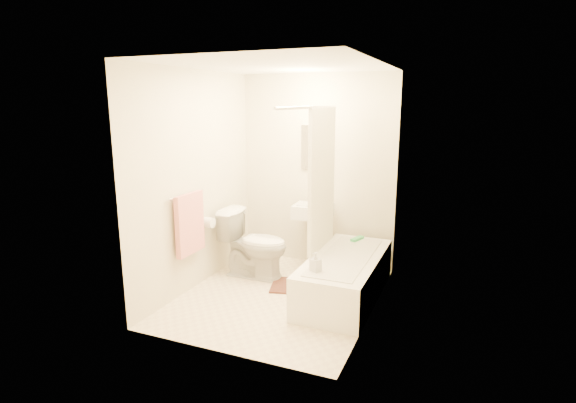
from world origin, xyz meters
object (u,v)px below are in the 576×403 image
at_px(toilet, 255,244).
at_px(bath_mat, 298,286).
at_px(bathtub, 345,277).
at_px(sink, 313,234).
at_px(soap_bottle, 316,262).

distance_m(toilet, bath_mat, 0.73).
bearing_deg(bathtub, toilet, 172.21).
xyz_separation_m(sink, soap_bottle, (0.45, -1.20, 0.10)).
distance_m(bath_mat, soap_bottle, 0.88).
bearing_deg(toilet, sink, -47.65).
bearing_deg(bathtub, sink, 131.95).
xyz_separation_m(bath_mat, soap_bottle, (0.40, -0.57, 0.53)).
height_order(sink, bath_mat, sink).
xyz_separation_m(toilet, bathtub, (1.16, -0.16, -0.17)).
relative_size(toilet, sink, 0.90).
relative_size(toilet, bath_mat, 1.35).
height_order(toilet, sink, sink).
distance_m(sink, bathtub, 0.93).
relative_size(sink, soap_bottle, 4.61).
distance_m(toilet, soap_bottle, 1.22).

